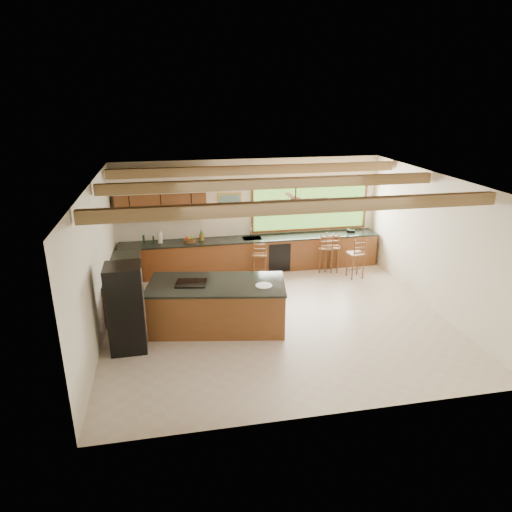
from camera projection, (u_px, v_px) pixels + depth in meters
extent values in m
plane|color=beige|center=(276.00, 318.00, 9.95)|extent=(7.20, 7.20, 0.00)
cube|color=white|center=(250.00, 214.00, 12.45)|extent=(7.20, 0.04, 3.00)
cube|color=white|center=(331.00, 328.00, 6.44)|extent=(7.20, 0.04, 3.00)
cube|color=white|center=(96.00, 265.00, 8.80)|extent=(0.04, 6.50, 3.00)
cube|color=white|center=(435.00, 243.00, 10.09)|extent=(0.04, 6.50, 3.00)
cube|color=#98664C|center=(279.00, 181.00, 8.94)|extent=(7.20, 6.50, 0.04)
cube|color=olive|center=(301.00, 207.00, 7.51)|extent=(7.10, 0.15, 0.22)
cube|color=olive|center=(273.00, 183.00, 9.45)|extent=(7.10, 0.15, 0.22)
cube|color=olive|center=(256.00, 170.00, 11.11)|extent=(7.10, 0.15, 0.22)
cube|color=brown|center=(161.00, 205.00, 11.72)|extent=(2.30, 0.35, 0.70)
cube|color=white|center=(159.00, 183.00, 11.45)|extent=(2.60, 0.50, 0.48)
cylinder|color=#FFEABF|center=(132.00, 193.00, 11.40)|extent=(0.10, 0.10, 0.01)
cylinder|color=#FFEABF|center=(188.00, 191.00, 11.65)|extent=(0.10, 0.10, 0.01)
cube|color=#86C245|center=(310.00, 206.00, 12.67)|extent=(3.20, 0.04, 1.30)
cube|color=#B99438|center=(230.00, 203.00, 12.21)|extent=(0.64, 0.03, 0.54)
cube|color=#437A59|center=(230.00, 203.00, 12.19)|extent=(0.54, 0.01, 0.44)
cube|color=brown|center=(252.00, 255.00, 12.49)|extent=(7.00, 0.65, 0.88)
cube|color=black|center=(252.00, 239.00, 12.34)|extent=(7.04, 0.69, 0.04)
cube|color=brown|center=(125.00, 286.00, 10.47)|extent=(0.65, 2.35, 0.88)
cube|color=black|center=(123.00, 268.00, 10.31)|extent=(0.69, 2.39, 0.04)
cube|color=black|center=(280.00, 258.00, 12.32)|extent=(0.60, 0.02, 0.78)
cube|color=silver|center=(252.00, 239.00, 12.34)|extent=(0.50, 0.38, 0.03)
cylinder|color=silver|center=(251.00, 231.00, 12.47)|extent=(0.03, 0.03, 0.30)
cylinder|color=silver|center=(251.00, 227.00, 12.33)|extent=(0.03, 0.20, 0.03)
cylinder|color=silver|center=(160.00, 238.00, 11.86)|extent=(0.13, 0.13, 0.31)
cylinder|color=#183C19|center=(144.00, 239.00, 11.94)|extent=(0.06, 0.06, 0.20)
cylinder|color=#183C19|center=(153.00, 239.00, 11.94)|extent=(0.05, 0.05, 0.18)
cube|color=black|center=(351.00, 230.00, 12.85)|extent=(0.26, 0.23, 0.10)
cube|color=brown|center=(217.00, 306.00, 9.45)|extent=(2.92, 1.73, 0.93)
cube|color=black|center=(216.00, 284.00, 9.29)|extent=(2.97, 1.77, 0.04)
cube|color=black|center=(191.00, 283.00, 9.27)|extent=(0.69, 0.58, 0.02)
cylinder|color=silver|center=(264.00, 286.00, 9.15)|extent=(0.34, 0.34, 0.02)
cube|color=black|center=(126.00, 308.00, 8.48)|extent=(0.67, 0.65, 1.70)
cube|color=silver|center=(144.00, 307.00, 8.54)|extent=(0.02, 0.05, 1.56)
cube|color=brown|center=(260.00, 254.00, 11.93)|extent=(0.45, 0.45, 0.04)
cylinder|color=brown|center=(255.00, 269.00, 11.87)|extent=(0.04, 0.04, 0.62)
cylinder|color=brown|center=(266.00, 268.00, 11.93)|extent=(0.04, 0.04, 0.62)
cylinder|color=brown|center=(253.00, 265.00, 12.15)|extent=(0.04, 0.04, 0.62)
cylinder|color=brown|center=(264.00, 264.00, 12.21)|extent=(0.04, 0.04, 0.62)
cube|color=brown|center=(326.00, 248.00, 12.34)|extent=(0.49, 0.49, 0.04)
cylinder|color=brown|center=(321.00, 262.00, 12.28)|extent=(0.04, 0.04, 0.66)
cylinder|color=brown|center=(333.00, 261.00, 12.34)|extent=(0.04, 0.04, 0.66)
cylinder|color=brown|center=(318.00, 258.00, 12.57)|extent=(0.04, 0.04, 0.66)
cylinder|color=brown|center=(329.00, 257.00, 12.63)|extent=(0.04, 0.04, 0.66)
cube|color=brown|center=(356.00, 254.00, 11.90)|extent=(0.44, 0.44, 0.04)
cylinder|color=brown|center=(352.00, 268.00, 11.84)|extent=(0.04, 0.04, 0.65)
cylinder|color=brown|center=(363.00, 268.00, 11.90)|extent=(0.04, 0.04, 0.65)
cylinder|color=brown|center=(347.00, 264.00, 12.14)|extent=(0.04, 0.04, 0.65)
cylinder|color=brown|center=(358.00, 263.00, 12.19)|extent=(0.04, 0.04, 0.65)
cube|color=brown|center=(333.00, 247.00, 12.37)|extent=(0.53, 0.53, 0.04)
cylinder|color=brown|center=(328.00, 261.00, 12.31)|extent=(0.04, 0.04, 0.67)
cylinder|color=brown|center=(339.00, 261.00, 12.37)|extent=(0.04, 0.04, 0.67)
cylinder|color=brown|center=(324.00, 257.00, 12.61)|extent=(0.04, 0.04, 0.67)
cylinder|color=brown|center=(335.00, 257.00, 12.66)|extent=(0.04, 0.04, 0.67)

